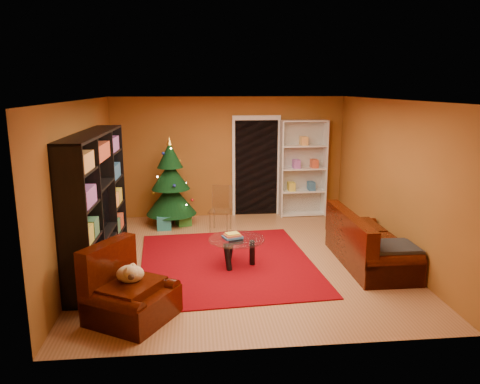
{
  "coord_description": "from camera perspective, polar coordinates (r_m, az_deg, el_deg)",
  "views": [
    {
      "loc": [
        -0.8,
        -7.32,
        2.8
      ],
      "look_at": [
        0.0,
        0.4,
        1.05
      ],
      "focal_mm": 35.0,
      "sensor_mm": 36.0,
      "label": 1
    }
  ],
  "objects": [
    {
      "name": "christmas_tree",
      "position": [
        9.67,
        -8.45,
        1.18
      ],
      "size": [
        1.3,
        1.3,
        1.84
      ],
      "primitive_type": null,
      "rotation": [
        0.0,
        0.0,
        -0.32
      ],
      "color": "black",
      "rests_on": "floor"
    },
    {
      "name": "rug",
      "position": [
        7.69,
        -1.63,
        -8.58
      ],
      "size": [
        2.93,
        3.36,
        0.02
      ],
      "primitive_type": "cube",
      "rotation": [
        0.0,
        0.0,
        0.06
      ],
      "color": "#7A0309",
      "rests_on": "floor"
    },
    {
      "name": "floor",
      "position": [
        7.88,
        0.3,
        -8.29
      ],
      "size": [
        5.0,
        5.5,
        0.05
      ],
      "primitive_type": "cube",
      "color": "#9B633C",
      "rests_on": "ground"
    },
    {
      "name": "coffee_table",
      "position": [
        7.49,
        -0.39,
        -7.31
      ],
      "size": [
        1.14,
        1.14,
        0.56
      ],
      "primitive_type": null,
      "rotation": [
        0.0,
        0.0,
        0.33
      ],
      "color": "gray",
      "rests_on": "rug"
    },
    {
      "name": "gift_box_green",
      "position": [
        9.74,
        -6.89,
        -3.26
      ],
      "size": [
        0.34,
        0.34,
        0.27
      ],
      "primitive_type": "cube",
      "rotation": [
        0.0,
        0.0,
        0.31
      ],
      "color": "#257224",
      "rests_on": "floor"
    },
    {
      "name": "gift_box_teal",
      "position": [
        9.52,
        -9.25,
        -3.68
      ],
      "size": [
        0.3,
        0.3,
        0.28
      ],
      "primitive_type": "cube",
      "rotation": [
        0.0,
        0.0,
        0.07
      ],
      "color": "teal",
      "rests_on": "floor"
    },
    {
      "name": "media_unit",
      "position": [
        7.45,
        -17.18,
        -1.3
      ],
      "size": [
        0.5,
        2.8,
        2.14
      ],
      "primitive_type": null,
      "rotation": [
        0.0,
        0.0,
        -0.03
      ],
      "color": "black",
      "rests_on": "floor"
    },
    {
      "name": "wall_left",
      "position": [
        7.67,
        -18.8,
        0.74
      ],
      "size": [
        0.05,
        5.5,
        2.6
      ],
      "primitive_type": "cube",
      "color": "#945822",
      "rests_on": "ground"
    },
    {
      "name": "acrylic_chair",
      "position": [
        9.22,
        -2.41,
        -2.35
      ],
      "size": [
        0.53,
        0.55,
        0.81
      ],
      "primitive_type": null,
      "rotation": [
        0.0,
        0.0,
        -0.29
      ],
      "color": "#66605B",
      "rests_on": "rug"
    },
    {
      "name": "doorway",
      "position": [
        10.29,
        1.99,
        2.92
      ],
      "size": [
        1.06,
        0.6,
        2.16
      ],
      "primitive_type": null,
      "color": "black",
      "rests_on": "floor"
    },
    {
      "name": "armchair",
      "position": [
        5.96,
        -13.07,
        -11.59
      ],
      "size": [
        1.34,
        1.34,
        0.76
      ],
      "primitive_type": null,
      "rotation": [
        0.0,
        0.0,
        1.02
      ],
      "color": "black",
      "rests_on": "rug"
    },
    {
      "name": "gift_box_red",
      "position": [
        10.27,
        -6.62,
        -2.6
      ],
      "size": [
        0.24,
        0.24,
        0.21
      ],
      "primitive_type": "cube",
      "rotation": [
        0.0,
        0.0,
        -0.19
      ],
      "color": "#A41B30",
      "rests_on": "floor"
    },
    {
      "name": "ceiling",
      "position": [
        7.36,
        0.33,
        11.35
      ],
      "size": [
        5.0,
        5.5,
        0.05
      ],
      "primitive_type": "cube",
      "color": "silver",
      "rests_on": "wall_back"
    },
    {
      "name": "dog",
      "position": [
        5.95,
        -13.23,
        -9.69
      ],
      "size": [
        0.47,
        0.5,
        0.25
      ],
      "primitive_type": null,
      "rotation": [
        0.0,
        0.0,
        1.02
      ],
      "color": "beige",
      "rests_on": "armchair"
    },
    {
      "name": "white_bookshelf",
      "position": [
        10.33,
        7.68,
        2.84
      ],
      "size": [
        1.01,
        0.39,
        2.16
      ],
      "primitive_type": null,
      "rotation": [
        0.0,
        0.0,
        0.03
      ],
      "color": "white",
      "rests_on": "floor"
    },
    {
      "name": "sofa",
      "position": [
        7.81,
        15.64,
        -5.47
      ],
      "size": [
        0.9,
        1.99,
        0.86
      ],
      "primitive_type": null,
      "rotation": [
        0.0,
        0.0,
        1.57
      ],
      "color": "black",
      "rests_on": "rug"
    },
    {
      "name": "wall_back",
      "position": [
        10.23,
        -1.37,
        4.28
      ],
      "size": [
        5.0,
        0.05,
        2.6
      ],
      "primitive_type": "cube",
      "color": "#945822",
      "rests_on": "ground"
    },
    {
      "name": "wall_right",
      "position": [
        8.17,
        18.2,
        1.5
      ],
      "size": [
        0.05,
        5.5,
        2.6
      ],
      "primitive_type": "cube",
      "color": "#945822",
      "rests_on": "ground"
    }
  ]
}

